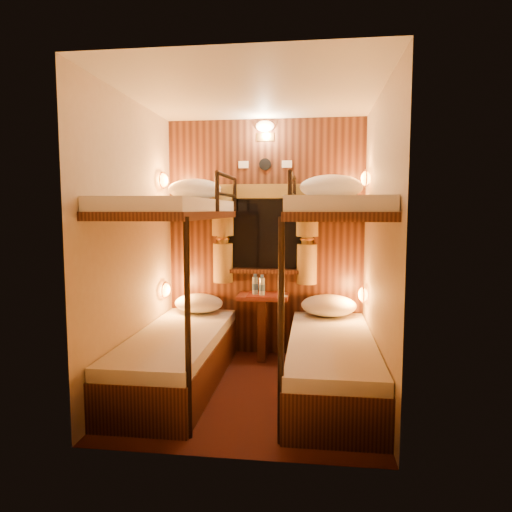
# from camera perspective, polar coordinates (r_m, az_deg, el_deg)

# --- Properties ---
(floor) EXTENTS (2.10, 2.10, 0.00)m
(floor) POSITION_cam_1_polar(r_m,az_deg,el_deg) (3.94, -0.55, -16.45)
(floor) COLOR #33170D
(floor) RESTS_ON ground
(ceiling) EXTENTS (2.10, 2.10, 0.00)m
(ceiling) POSITION_cam_1_polar(r_m,az_deg,el_deg) (3.76, -0.59, 19.74)
(ceiling) COLOR silver
(ceiling) RESTS_ON wall_back
(wall_back) EXTENTS (2.40, 0.00, 2.40)m
(wall_back) POSITION_cam_1_polar(r_m,az_deg,el_deg) (4.70, 1.17, 2.21)
(wall_back) COLOR #C6B293
(wall_back) RESTS_ON floor
(wall_front) EXTENTS (2.40, 0.00, 2.40)m
(wall_front) POSITION_cam_1_polar(r_m,az_deg,el_deg) (2.63, -3.68, -0.58)
(wall_front) COLOR #C6B293
(wall_front) RESTS_ON floor
(wall_left) EXTENTS (0.00, 2.40, 2.40)m
(wall_left) POSITION_cam_1_polar(r_m,az_deg,el_deg) (3.93, -15.19, 1.31)
(wall_left) COLOR #C6B293
(wall_left) RESTS_ON floor
(wall_right) EXTENTS (0.00, 2.40, 2.40)m
(wall_right) POSITION_cam_1_polar(r_m,az_deg,el_deg) (3.66, 15.12, 1.01)
(wall_right) COLOR #C6B293
(wall_right) RESTS_ON floor
(back_panel) EXTENTS (2.00, 0.03, 2.40)m
(back_panel) POSITION_cam_1_polar(r_m,az_deg,el_deg) (4.69, 1.15, 2.20)
(back_panel) COLOR black
(back_panel) RESTS_ON floor
(bunk_left) EXTENTS (0.72, 1.90, 1.82)m
(bunk_left) POSITION_cam_1_polar(r_m,az_deg,el_deg) (3.97, -9.82, -7.90)
(bunk_left) COLOR black
(bunk_left) RESTS_ON floor
(bunk_right) EXTENTS (0.72, 1.90, 1.82)m
(bunk_right) POSITION_cam_1_polar(r_m,az_deg,el_deg) (3.81, 9.40, -8.50)
(bunk_right) COLOR black
(bunk_right) RESTS_ON floor
(window) EXTENTS (1.00, 0.12, 0.79)m
(window) POSITION_cam_1_polar(r_m,az_deg,el_deg) (4.66, 1.11, 1.94)
(window) COLOR black
(window) RESTS_ON back_panel
(curtains) EXTENTS (1.10, 0.22, 1.00)m
(curtains) POSITION_cam_1_polar(r_m,az_deg,el_deg) (4.62, 1.07, 2.94)
(curtains) COLOR olive
(curtains) RESTS_ON back_panel
(back_fixtures) EXTENTS (0.54, 0.09, 0.48)m
(back_fixtures) POSITION_cam_1_polar(r_m,az_deg,el_deg) (4.71, 1.13, 14.99)
(back_fixtures) COLOR black
(back_fixtures) RESTS_ON back_panel
(reading_lamps) EXTENTS (2.00, 0.20, 1.25)m
(reading_lamps) POSITION_cam_1_polar(r_m,az_deg,el_deg) (4.35, 0.68, 2.45)
(reading_lamps) COLOR orange
(reading_lamps) RESTS_ON wall_left
(table) EXTENTS (0.50, 0.34, 0.66)m
(table) POSITION_cam_1_polar(r_m,az_deg,el_deg) (4.62, 0.88, -7.70)
(table) COLOR #5B2615
(table) RESTS_ON floor
(bottle_left) EXTENTS (0.06, 0.06, 0.21)m
(bottle_left) POSITION_cam_1_polar(r_m,az_deg,el_deg) (4.56, -0.11, -3.73)
(bottle_left) COLOR #99BFE5
(bottle_left) RESTS_ON table
(bottle_right) EXTENTS (0.06, 0.06, 0.21)m
(bottle_right) POSITION_cam_1_polar(r_m,az_deg,el_deg) (4.51, 0.76, -3.84)
(bottle_right) COLOR #99BFE5
(bottle_right) RESTS_ON table
(sachet_a) EXTENTS (0.09, 0.07, 0.01)m
(sachet_a) POSITION_cam_1_polar(r_m,az_deg,el_deg) (4.49, 3.47, -5.01)
(sachet_a) COLOR silver
(sachet_a) RESTS_ON table
(sachet_b) EXTENTS (0.08, 0.08, 0.00)m
(sachet_b) POSITION_cam_1_polar(r_m,az_deg,el_deg) (4.54, 3.04, -4.89)
(sachet_b) COLOR silver
(sachet_b) RESTS_ON table
(pillow_lower_left) EXTENTS (0.49, 0.35, 0.19)m
(pillow_lower_left) POSITION_cam_1_polar(r_m,az_deg,el_deg) (4.67, -7.16, -5.87)
(pillow_lower_left) COLOR silver
(pillow_lower_left) RESTS_ON bunk_left
(pillow_lower_right) EXTENTS (0.54, 0.38, 0.21)m
(pillow_lower_right) POSITION_cam_1_polar(r_m,az_deg,el_deg) (4.53, 9.08, -6.13)
(pillow_lower_right) COLOR silver
(pillow_lower_right) RESTS_ON bunk_right
(pillow_upper_left) EXTENTS (0.52, 0.37, 0.20)m
(pillow_upper_left) POSITION_cam_1_polar(r_m,az_deg,el_deg) (4.49, -7.66, 8.24)
(pillow_upper_left) COLOR silver
(pillow_upper_left) RESTS_ON bunk_left
(pillow_upper_right) EXTENTS (0.58, 0.41, 0.23)m
(pillow_upper_right) POSITION_cam_1_polar(r_m,az_deg,el_deg) (4.29, 9.39, 8.50)
(pillow_upper_right) COLOR silver
(pillow_upper_right) RESTS_ON bunk_right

